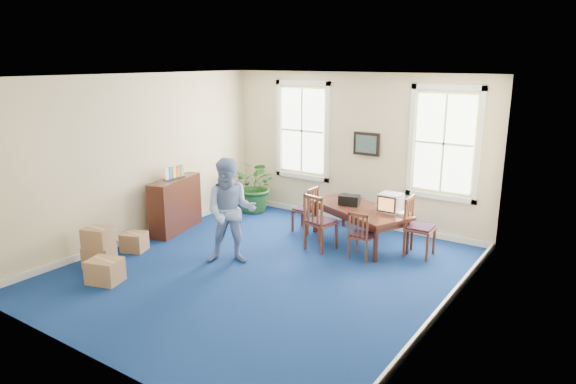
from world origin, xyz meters
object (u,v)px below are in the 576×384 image
Objects in this scene: credenza at (176,205)px; potted_plant at (256,186)px; crt_tv at (390,203)px; chair_near_left at (321,221)px; cardboard_boxes at (110,247)px; conference_table at (358,225)px; man at (231,211)px.

credenza is 1.12× the size of potted_plant.
crt_tv is 1.33m from chair_near_left.
chair_near_left is 0.84× the size of cardboard_boxes.
chair_near_left is at bearing 47.55° from cardboard_boxes.
potted_plant is (-2.89, 0.53, 0.27)m from conference_table.
chair_near_left is 2.76m from potted_plant.
potted_plant reaches higher than credenza.
credenza is 2.07m from potted_plant.
conference_table is 1.12× the size of man.
potted_plant reaches higher than cardboard_boxes.
man reaches higher than chair_near_left.
chair_near_left is (-1.04, -0.75, -0.35)m from crt_tv.
crt_tv is 3.55m from potted_plant.
crt_tv is at bearing 6.34° from credenza.
cardboard_boxes reaches higher than conference_table.
conference_table is 1.63× the size of cardboard_boxes.
crt_tv is 4.35m from credenza.
chair_near_left reaches higher than crt_tv.
conference_table is 3.76m from credenza.
conference_table is 4.91× the size of crt_tv.
crt_tv reaches higher than conference_table.
crt_tv is at bearing 14.94° from man.
conference_table is at bearing 8.92° from credenza.
potted_plant is at bearing 172.74° from crt_tv.
conference_table is at bearing -110.58° from chair_near_left.
credenza is at bearing -105.71° from potted_plant.
crt_tv reaches higher than cardboard_boxes.
chair_near_left is 0.58× the size of man.
potted_plant is (-3.51, 0.48, -0.26)m from crt_tv.
credenza reaches higher than cardboard_boxes.
potted_plant reaches higher than crt_tv.
chair_near_left is at bearing -0.03° from credenza.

